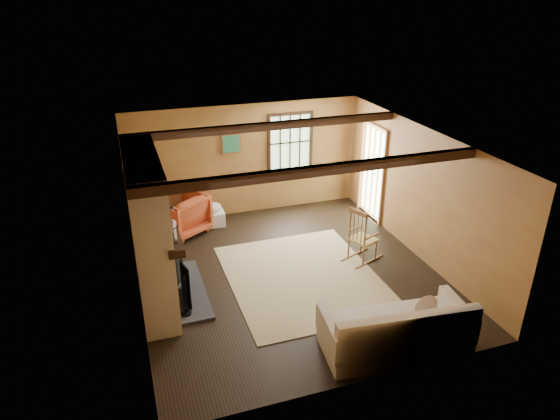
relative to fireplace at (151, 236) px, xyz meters
name	(u,v)px	position (x,y,z in m)	size (l,w,h in m)	color
ground	(288,273)	(2.23, 0.00, -1.10)	(5.50, 5.50, 0.00)	black
room_envelope	(296,180)	(2.45, 0.26, 0.53)	(5.02, 5.52, 2.44)	olive
fireplace	(151,236)	(0.00, 0.00, 0.00)	(1.02, 2.30, 2.40)	#9F5D3D
rug	(303,277)	(2.43, -0.20, -1.10)	(2.50, 3.00, 0.01)	tan
rocking_chair	(362,238)	(3.65, 0.04, -0.67)	(0.84, 0.65, 1.04)	tan
sofa	(397,333)	(2.97, -2.35, -0.81)	(2.09, 1.10, 0.81)	beige
firewood_pile	(151,222)	(0.14, 2.60, -0.98)	(0.66, 0.12, 0.24)	brown
laundry_basket	(212,218)	(1.36, 2.33, -0.95)	(0.50, 0.38, 0.30)	white
basket_pillow	(212,207)	(1.36, 2.33, -0.70)	(0.41, 0.33, 0.20)	beige
armchair	(181,214)	(0.72, 2.18, -0.69)	(0.88, 0.91, 0.82)	#BF6026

